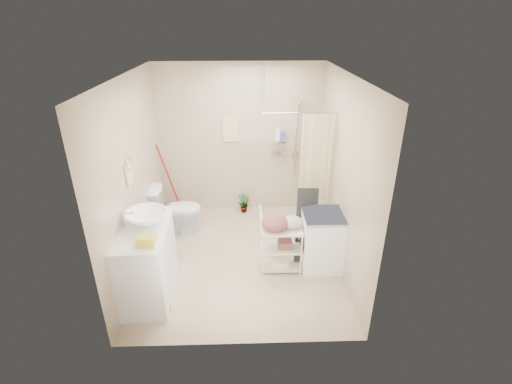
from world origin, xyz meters
TOP-DOWN VIEW (x-y plane):
  - floor at (0.00, 0.00)m, footprint 3.20×3.20m
  - ceiling at (0.00, 0.00)m, footprint 2.80×3.20m
  - wall_back at (0.00, 1.60)m, footprint 2.80×0.04m
  - wall_front at (0.00, -1.60)m, footprint 2.80×0.04m
  - wall_left at (-1.40, 0.00)m, footprint 0.04×3.20m
  - wall_right at (1.40, 0.00)m, footprint 0.04×3.20m
  - vanity at (-1.16, -0.74)m, footprint 0.66×1.12m
  - sink at (-1.11, -0.65)m, footprint 0.54×0.54m
  - counter_basket at (-1.00, -1.09)m, footprint 0.20×0.16m
  - floor_basket at (-0.94, -1.04)m, footprint 0.28×0.24m
  - toilet at (-1.04, 0.74)m, footprint 0.83×0.49m
  - mop at (-1.29, 1.50)m, footprint 0.16×0.16m
  - potted_plant_a at (0.04, 1.41)m, footprint 0.21×0.16m
  - potted_plant_b at (0.07, 1.45)m, footprint 0.20×0.18m
  - hanging_towel at (-0.15, 1.58)m, footprint 0.28×0.03m
  - towel_ring at (-1.38, -0.20)m, footprint 0.04×0.22m
  - tp_holder at (-1.36, 0.05)m, footprint 0.08×0.12m
  - shower at (0.85, 1.05)m, footprint 1.10×1.10m
  - shampoo_bottle_a at (0.65, 1.52)m, footprint 0.10×0.10m
  - shampoo_bottle_b at (0.73, 1.53)m, footprint 0.09×0.09m
  - washing_machine at (1.14, -0.20)m, footprint 0.56×0.58m
  - laundry_rack at (0.57, -0.26)m, footprint 0.56×0.33m
  - ironing_board at (0.94, -0.02)m, footprint 0.33×0.16m

SIDE VIEW (x-z plane):
  - floor at x=0.00m, z-range 0.00..0.00m
  - floor_basket at x=-0.94m, z-range 0.00..0.13m
  - potted_plant_b at x=0.07m, z-range 0.00..0.30m
  - potted_plant_a at x=0.04m, z-range 0.00..0.37m
  - laundry_rack at x=0.57m, z-range 0.00..0.77m
  - washing_machine at x=1.14m, z-range 0.00..0.82m
  - toilet at x=-1.04m, z-range 0.00..0.83m
  - vanity at x=-1.16m, z-range 0.00..0.97m
  - ironing_board at x=0.94m, z-range 0.00..1.10m
  - mop at x=-1.29m, z-range 0.00..1.30m
  - tp_holder at x=-1.36m, z-range 0.65..0.79m
  - counter_basket at x=-1.00m, z-range 0.97..1.08m
  - shower at x=0.85m, z-range 0.00..2.10m
  - sink at x=-1.11m, z-range 0.97..1.14m
  - wall_back at x=0.00m, z-range 0.00..2.60m
  - wall_front at x=0.00m, z-range 0.00..2.60m
  - wall_left at x=-1.40m, z-range 0.00..2.60m
  - wall_right at x=1.40m, z-range 0.00..2.60m
  - shampoo_bottle_b at x=0.73m, z-range 1.32..1.49m
  - shampoo_bottle_a at x=0.65m, z-range 1.32..1.56m
  - towel_ring at x=-1.38m, z-range 1.30..1.64m
  - hanging_towel at x=-0.15m, z-range 1.29..1.71m
  - ceiling at x=0.00m, z-range 2.58..2.62m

